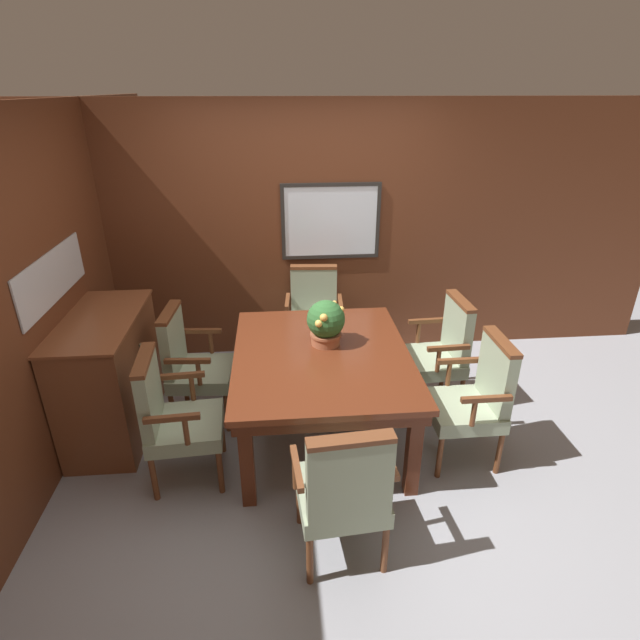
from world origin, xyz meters
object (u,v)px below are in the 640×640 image
dining_table (322,364)px  chair_right_near (475,396)px  chair_left_near (173,415)px  potted_plant (326,322)px  sideboard_cabinet (111,376)px  chair_right_far (440,349)px  chair_left_far (191,362)px  chair_head_far (314,314)px  chair_head_near (344,489)px

dining_table → chair_right_near: 1.13m
chair_left_near → potted_plant: size_ratio=2.74×
sideboard_cabinet → chair_right_far: bearing=3.1°
chair_left_far → chair_right_far: (2.06, 0.03, 0.00)m
chair_left_far → potted_plant: size_ratio=2.74×
chair_head_far → chair_right_far: (1.01, -0.82, 0.00)m
dining_table → chair_right_near: chair_right_near is taller
chair_head_near → sideboard_cabinet: bearing=-44.7°
dining_table → sideboard_cabinet: size_ratio=1.39×
chair_head_near → chair_right_far: same height
chair_left_far → chair_head_near: bearing=-141.2°
chair_left_near → chair_head_near: bearing=-130.0°
chair_left_near → chair_head_far: same height
chair_head_near → chair_right_near: size_ratio=1.00×
chair_head_far → chair_right_far: same height
chair_head_near → potted_plant: (0.03, 1.31, 0.40)m
chair_left_near → chair_right_far: same height
dining_table → chair_right_near: bearing=-17.8°
dining_table → chair_left_far: chair_left_far is taller
chair_head_near → potted_plant: potted_plant is taller
chair_left_near → chair_right_far: bearing=-74.0°
chair_left_near → potted_plant: (1.09, 0.52, 0.40)m
dining_table → chair_right_far: size_ratio=1.64×
chair_right_near → sideboard_cabinet: 2.76m
chair_left_near → potted_plant: bearing=-68.0°
chair_head_near → chair_head_far: (0.02, 2.35, 0.00)m
sideboard_cabinet → chair_head_far: bearing=30.2°
chair_right_far → chair_left_far: bearing=-92.0°
chair_left_near → chair_left_far: size_ratio=1.00×
chair_left_near → chair_head_far: (1.08, 1.57, 0.00)m
chair_left_far → chair_head_far: 1.35m
chair_right_far → chair_left_near: bearing=-73.0°
dining_table → chair_right_far: bearing=19.4°
chair_left_near → chair_left_far: 0.72m
chair_head_near → chair_right_far: 1.84m
chair_left_near → potted_plant: 1.27m
potted_plant → sideboard_cabinet: size_ratio=0.31×
chair_right_near → chair_right_far: bearing=-177.7°
chair_head_far → potted_plant: 1.11m
chair_right_near → sideboard_cabinet: size_ratio=0.85×
chair_right_far → chair_right_near: bearing=-0.1°
dining_table → chair_head_near: size_ratio=1.64×
chair_right_near → chair_head_far: bearing=-146.2°
chair_left_far → potted_plant: (1.07, -0.19, 0.40)m
chair_head_near → sideboard_cabinet: (-1.64, 1.38, -0.03)m
chair_right_far → chair_right_near: (0.03, -0.71, 0.00)m
dining_table → chair_head_far: bearing=88.5°
chair_left_far → chair_right_near: (2.09, -0.68, 0.00)m
dining_table → chair_head_far: 1.19m
chair_head_far → sideboard_cabinet: size_ratio=0.85×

